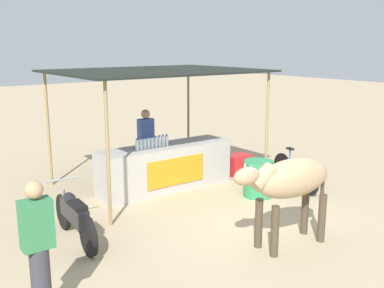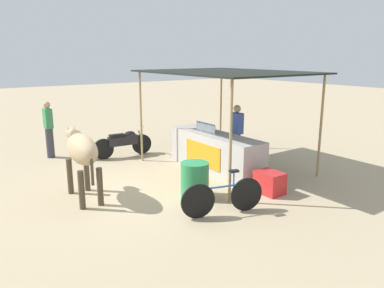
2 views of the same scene
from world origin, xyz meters
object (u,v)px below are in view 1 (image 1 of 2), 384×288
object	(u,v)px
cooler_box	(238,164)
cow	(290,182)
vendor_behind_counter	(146,145)
motorcycle_parked	(74,215)
bicycle_leaning	(295,172)
stall_counter	(165,167)
water_barrel	(258,178)
passerby_on_street	(39,251)

from	to	relation	value
cooler_box	cow	distance (m)	4.05
vendor_behind_counter	motorcycle_parked	bearing A→B (deg)	-140.92
bicycle_leaning	stall_counter	bearing A→B (deg)	144.33
cooler_box	water_barrel	world-z (taller)	water_barrel
cooler_box	passerby_on_street	xyz separation A→B (m)	(-5.77, -3.07, 0.61)
stall_counter	passerby_on_street	bearing A→B (deg)	-139.79
vendor_behind_counter	bicycle_leaning	world-z (taller)	vendor_behind_counter
motorcycle_parked	passerby_on_street	bearing A→B (deg)	-121.89
stall_counter	cooler_box	world-z (taller)	stall_counter
cow	passerby_on_street	distance (m)	3.73
water_barrel	bicycle_leaning	size ratio (longest dim) A/B	0.47
cooler_box	bicycle_leaning	distance (m)	1.57
bicycle_leaning	passerby_on_street	xyz separation A→B (m)	(-6.03, -1.53, 0.50)
cow	cooler_box	bearing A→B (deg)	58.76
cow	bicycle_leaning	size ratio (longest dim) A/B	1.14
vendor_behind_counter	motorcycle_parked	world-z (taller)	vendor_behind_counter
bicycle_leaning	vendor_behind_counter	bearing A→B (deg)	133.96
cooler_box	stall_counter	bearing A→B (deg)	177.24
vendor_behind_counter	cow	size ratio (longest dim) A/B	0.90
motorcycle_parked	vendor_behind_counter	bearing A→B (deg)	39.08
stall_counter	passerby_on_street	size ratio (longest dim) A/B	1.82
stall_counter	water_barrel	distance (m)	1.99
stall_counter	passerby_on_street	xyz separation A→B (m)	(-3.75, -3.17, 0.37)
vendor_behind_counter	motorcycle_parked	xyz separation A→B (m)	(-2.60, -2.11, -0.42)
water_barrel	bicycle_leaning	xyz separation A→B (m)	(1.03, -0.09, -0.03)
stall_counter	cooler_box	xyz separation A→B (m)	(2.02, -0.10, -0.24)
water_barrel	cow	bearing A→B (deg)	-123.66
cooler_box	cow	xyz separation A→B (m)	(-2.06, -3.39, 0.79)
motorcycle_parked	bicycle_leaning	xyz separation A→B (m)	(4.90, -0.28, -0.08)
cooler_box	bicycle_leaning	xyz separation A→B (m)	(0.26, -1.54, 0.11)
motorcycle_parked	passerby_on_street	size ratio (longest dim) A/B	1.09
stall_counter	water_barrel	bearing A→B (deg)	-51.12
passerby_on_street	cow	bearing A→B (deg)	-4.95
cooler_box	bicycle_leaning	bearing A→B (deg)	-80.25
cow	water_barrel	bearing A→B (deg)	56.34
stall_counter	cow	size ratio (longest dim) A/B	1.63
cooler_box	bicycle_leaning	world-z (taller)	bicycle_leaning
cow	motorcycle_parked	bearing A→B (deg)	140.41
vendor_behind_counter	bicycle_leaning	distance (m)	3.36
stall_counter	bicycle_leaning	size ratio (longest dim) A/B	1.86
passerby_on_street	cooler_box	bearing A→B (deg)	28.04
water_barrel	motorcycle_parked	xyz separation A→B (m)	(-3.87, 0.20, 0.05)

